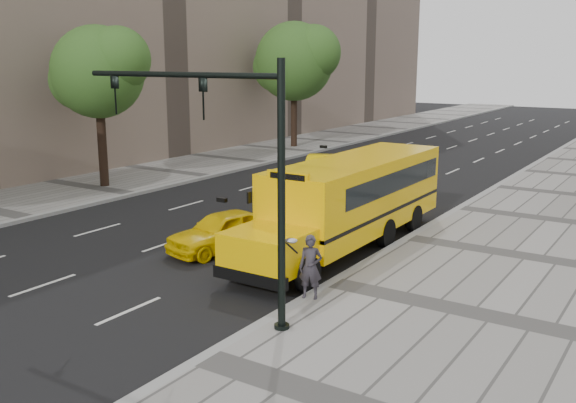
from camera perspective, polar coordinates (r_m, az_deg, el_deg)
The scene contains 11 objects.
ground at distance 26.11m, azimuth -1.65°, elevation -1.55°, with size 140.00×140.00×0.00m, color black.
sidewalk_far at distance 33.46m, azimuth -17.34°, elevation 1.16°, with size 6.00×140.00×0.15m, color gray.
curb_museum at distance 23.32m, azimuth 10.59°, elevation -3.31°, with size 0.30×140.00×0.15m, color gray.
curb_far at distance 31.24m, azimuth -13.81°, elevation 0.59°, with size 0.30×140.00×0.15m, color gray.
tree_b at distance 32.82m, azimuth -16.47°, elevation 11.05°, with size 5.03×4.47×7.98m.
tree_c at distance 46.31m, azimuth 0.65°, elevation 12.41°, with size 6.24×5.55×8.95m.
school_bus at distance 22.30m, azimuth 5.84°, elevation 0.59°, with size 2.96×11.56×3.19m.
taxi_near at distance 21.79m, azimuth -5.83°, elevation -2.63°, with size 1.61×4.00×1.36m, color #F7CC01.
taxi_far at distance 32.55m, azimuth 3.14°, elevation 2.69°, with size 1.67×4.80×1.58m, color #F7CC01.
pedestrian at distance 16.99m, azimuth 2.02°, elevation -5.84°, with size 0.63×0.41×1.72m, color #312D34.
traffic_signal at distance 15.14m, azimuth -5.05°, elevation 3.85°, with size 6.18×0.36×6.40m.
Camera 1 is at (14.44, -20.80, 6.38)m, focal length 40.00 mm.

